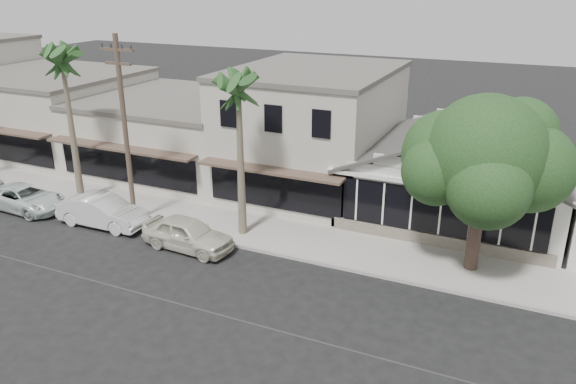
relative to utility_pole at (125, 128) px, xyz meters
The scene contains 13 objects.
ground 11.44m from the utility_pole, 30.02° to the right, with size 140.00×140.00×0.00m, color black.
sidewalk_north 5.06m from the utility_pole, 57.17° to the left, with size 90.00×3.50×0.15m, color #9E9991.
corner_shop 15.93m from the utility_pole, 27.45° to the left, with size 10.40×8.60×5.10m.
row_building_near 10.36m from the utility_pole, 54.14° to the left, with size 8.00×10.00×6.50m, color #B9B3A7.
row_building_midnear 9.23m from the utility_pole, 109.87° to the left, with size 10.00×10.00×4.20m, color beige.
row_building_midfar 16.01m from the utility_pole, 148.42° to the left, with size 11.00×10.00×5.00m, color #B9B3A7.
utility_pole is the anchor object (origin of this frame).
car_0 5.80m from the utility_pole, 17.44° to the right, with size 1.71×4.24×1.44m, color beige.
car_1 4.30m from the utility_pole, 144.04° to the right, with size 1.58×4.54×1.49m, color silver.
car_2 7.50m from the utility_pole, behind, with size 2.11×4.58×1.27m, color silver.
shade_tree 15.69m from the utility_pole, ahead, with size 6.58×5.95×7.30m.
palm_east 5.96m from the utility_pole, ahead, with size 3.31×3.31×8.08m.
palm_mid 5.26m from the utility_pole, 166.20° to the left, with size 3.05×3.05×8.65m.
Camera 1 is at (8.21, -14.56, 11.31)m, focal length 35.00 mm.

